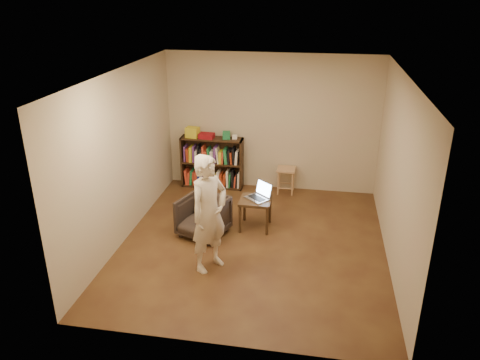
% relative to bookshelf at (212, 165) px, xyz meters
% --- Properties ---
extents(floor, '(4.50, 4.50, 0.00)m').
position_rel_bookshelf_xyz_m(floor, '(1.12, -2.09, -0.44)').
color(floor, '#3F2014').
rests_on(floor, ground).
extents(ceiling, '(4.50, 4.50, 0.00)m').
position_rel_bookshelf_xyz_m(ceiling, '(1.12, -2.09, 2.16)').
color(ceiling, white).
rests_on(ceiling, wall_back).
extents(wall_back, '(4.00, 0.00, 4.00)m').
position_rel_bookshelf_xyz_m(wall_back, '(1.12, 0.16, 0.86)').
color(wall_back, '#BCB38E').
rests_on(wall_back, floor).
extents(wall_left, '(0.00, 4.50, 4.50)m').
position_rel_bookshelf_xyz_m(wall_left, '(-0.88, -2.09, 0.86)').
color(wall_left, '#BCB38E').
rests_on(wall_left, floor).
extents(wall_right, '(0.00, 4.50, 4.50)m').
position_rel_bookshelf_xyz_m(wall_right, '(3.12, -2.09, 0.86)').
color(wall_right, '#BCB38E').
rests_on(wall_right, floor).
extents(bookshelf, '(1.20, 0.30, 1.00)m').
position_rel_bookshelf_xyz_m(bookshelf, '(0.00, 0.00, 0.00)').
color(bookshelf, black).
rests_on(bookshelf, floor).
extents(box_yellow, '(0.26, 0.21, 0.20)m').
position_rel_bookshelf_xyz_m(box_yellow, '(-0.37, -0.03, 0.66)').
color(box_yellow, yellow).
rests_on(box_yellow, bookshelf).
extents(red_cloth, '(0.29, 0.22, 0.09)m').
position_rel_bookshelf_xyz_m(red_cloth, '(-0.09, -0.04, 0.61)').
color(red_cloth, maroon).
rests_on(red_cloth, bookshelf).
extents(box_green, '(0.16, 0.16, 0.14)m').
position_rel_bookshelf_xyz_m(box_green, '(0.29, -0.01, 0.63)').
color(box_green, '#217E44').
rests_on(box_green, bookshelf).
extents(box_white, '(0.10, 0.10, 0.07)m').
position_rel_bookshelf_xyz_m(box_white, '(0.45, 0.02, 0.60)').
color(box_white, white).
rests_on(box_white, bookshelf).
extents(stool, '(0.34, 0.34, 0.49)m').
position_rel_bookshelf_xyz_m(stool, '(1.45, -0.06, -0.04)').
color(stool, tan).
rests_on(stool, floor).
extents(armchair, '(0.87, 0.88, 0.63)m').
position_rel_bookshelf_xyz_m(armchair, '(0.30, -1.95, -0.12)').
color(armchair, '#322721').
rests_on(armchair, floor).
extents(side_table, '(0.50, 0.50, 0.51)m').
position_rel_bookshelf_xyz_m(side_table, '(1.08, -1.57, -0.01)').
color(side_table, black).
rests_on(side_table, floor).
extents(laptop, '(0.47, 0.47, 0.27)m').
position_rel_bookshelf_xyz_m(laptop, '(1.14, -1.52, 0.13)').
color(laptop, '#AAAAAF').
rests_on(laptop, side_table).
extents(person, '(0.67, 0.73, 1.68)m').
position_rel_bookshelf_xyz_m(person, '(0.62, -2.84, 0.40)').
color(person, beige).
rests_on(person, floor).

